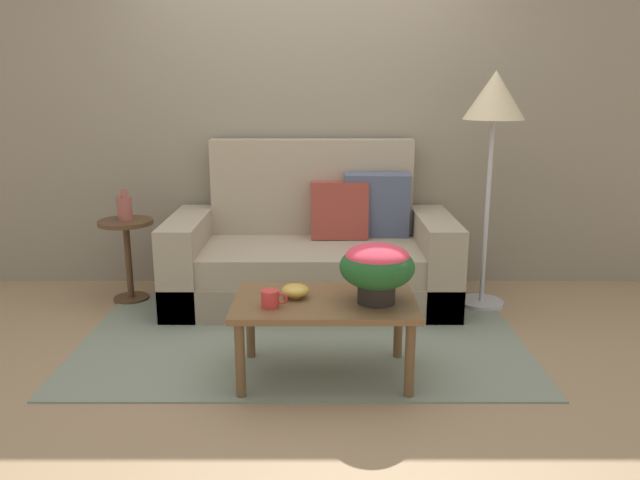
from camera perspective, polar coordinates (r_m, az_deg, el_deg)
ground_plane at (r=3.78m, az=-1.64°, el=-9.36°), size 14.00×14.00×0.00m
wall_back at (r=4.71m, az=-1.32°, el=11.83°), size 6.40×0.12×2.63m
area_rug at (r=3.84m, az=-1.61°, el=-8.88°), size 2.64×1.62×0.01m
couch at (r=4.39m, az=-0.56°, el=-1.43°), size 1.96×0.90×1.12m
coffee_table at (r=3.22m, az=0.45°, el=-6.46°), size 0.94×0.57×0.43m
side_table at (r=4.55m, az=-17.30°, el=-0.48°), size 0.38×0.38×0.59m
floor_lamp at (r=4.26m, az=15.74°, el=11.49°), size 0.40×0.40×1.59m
potted_plant at (r=3.11m, az=5.29°, el=-2.43°), size 0.38×0.38×0.30m
coffee_mug at (r=3.09m, az=-4.54°, el=-5.41°), size 0.13×0.09×0.09m
snack_bowl at (r=3.21m, az=-2.27°, el=-4.68°), size 0.14×0.14×0.07m
table_vase at (r=4.50m, az=-17.53°, el=2.86°), size 0.10×0.10×0.22m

